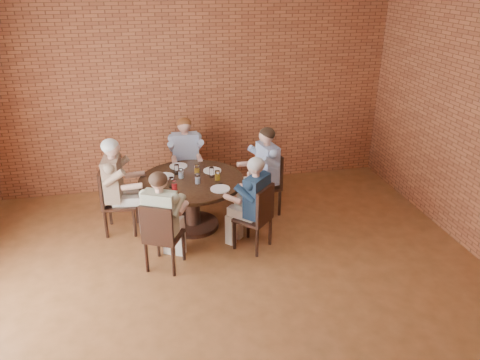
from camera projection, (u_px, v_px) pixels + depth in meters
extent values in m
plane|color=brown|center=(238.00, 315.00, 5.05)|extent=(7.00, 7.00, 0.00)
plane|color=brown|center=(192.00, 86.00, 7.46)|extent=(7.00, 0.00, 7.00)
cylinder|color=black|center=(193.00, 224.00, 6.77)|extent=(0.73, 0.73, 0.06)
cylinder|color=black|center=(192.00, 205.00, 6.64)|extent=(0.21, 0.21, 0.64)
cylinder|color=#321F12|center=(191.00, 181.00, 6.48)|extent=(1.46, 1.46, 0.05)
cube|color=black|center=(263.00, 187.00, 7.00)|extent=(0.51, 0.51, 0.04)
cube|color=black|center=(275.00, 168.00, 6.96)|extent=(0.12, 0.43, 0.49)
cylinder|color=black|center=(247.00, 197.00, 7.19)|extent=(0.04, 0.04, 0.41)
cylinder|color=black|center=(257.00, 207.00, 6.88)|extent=(0.04, 0.04, 0.41)
cylinder|color=black|center=(268.00, 193.00, 7.32)|extent=(0.04, 0.04, 0.41)
cylinder|color=black|center=(279.00, 203.00, 7.01)|extent=(0.04, 0.04, 0.41)
cube|color=black|center=(187.00, 173.00, 7.46)|extent=(0.44, 0.44, 0.04)
cube|color=black|center=(185.00, 154.00, 7.52)|extent=(0.43, 0.05, 0.49)
cylinder|color=black|center=(177.00, 192.00, 7.36)|extent=(0.04, 0.04, 0.41)
cylinder|color=black|center=(200.00, 190.00, 7.42)|extent=(0.04, 0.04, 0.41)
cylinder|color=black|center=(176.00, 182.00, 7.69)|extent=(0.04, 0.04, 0.41)
cylinder|color=black|center=(198.00, 180.00, 7.75)|extent=(0.04, 0.04, 0.41)
cube|color=black|center=(120.00, 203.00, 6.51)|extent=(0.49, 0.49, 0.04)
cube|color=black|center=(103.00, 186.00, 6.38)|extent=(0.09, 0.45, 0.51)
cylinder|color=black|center=(134.00, 223.00, 6.45)|extent=(0.04, 0.04, 0.41)
cylinder|color=black|center=(137.00, 210.00, 6.80)|extent=(0.04, 0.04, 0.41)
cylinder|color=black|center=(106.00, 225.00, 6.41)|extent=(0.04, 0.04, 0.41)
cylinder|color=black|center=(110.00, 212.00, 6.76)|extent=(0.04, 0.04, 0.41)
cube|color=black|center=(164.00, 236.00, 5.71)|extent=(0.55, 0.55, 0.04)
cube|color=black|center=(157.00, 225.00, 5.45)|extent=(0.38, 0.22, 0.47)
cylinder|color=black|center=(183.00, 246.00, 5.92)|extent=(0.04, 0.04, 0.41)
cylinder|color=black|center=(158.00, 243.00, 6.00)|extent=(0.04, 0.04, 0.41)
cylinder|color=black|center=(173.00, 261.00, 5.61)|extent=(0.04, 0.04, 0.41)
cylinder|color=black|center=(147.00, 257.00, 5.69)|extent=(0.04, 0.04, 0.41)
cube|color=black|center=(253.00, 218.00, 6.12)|extent=(0.57, 0.57, 0.04)
cube|color=black|center=(265.00, 205.00, 5.92)|extent=(0.31, 0.32, 0.46)
cylinder|color=black|center=(248.00, 224.00, 6.43)|extent=(0.04, 0.04, 0.41)
cylinder|color=black|center=(234.00, 235.00, 6.16)|extent=(0.04, 0.04, 0.41)
cylinder|color=black|center=(270.00, 231.00, 6.26)|extent=(0.04, 0.04, 0.41)
cylinder|color=black|center=(257.00, 243.00, 5.99)|extent=(0.04, 0.04, 0.41)
cylinder|color=white|center=(212.00, 171.00, 6.73)|extent=(0.26, 0.26, 0.01)
cylinder|color=white|center=(178.00, 166.00, 6.88)|extent=(0.26, 0.26, 0.01)
cylinder|color=white|center=(165.00, 176.00, 6.55)|extent=(0.26, 0.26, 0.01)
cylinder|color=white|center=(220.00, 189.00, 6.18)|extent=(0.26, 0.26, 0.01)
cylinder|color=white|center=(212.00, 172.00, 6.52)|extent=(0.07, 0.07, 0.14)
cylinder|color=white|center=(197.00, 170.00, 6.60)|extent=(0.07, 0.07, 0.14)
cylinder|color=white|center=(177.00, 169.00, 6.61)|extent=(0.07, 0.07, 0.14)
cylinder|color=white|center=(181.00, 173.00, 6.48)|extent=(0.07, 0.07, 0.14)
cylinder|color=white|center=(172.00, 182.00, 6.21)|extent=(0.07, 0.07, 0.14)
cylinder|color=white|center=(174.00, 185.00, 6.13)|extent=(0.07, 0.07, 0.14)
cylinder|color=white|center=(198.00, 179.00, 6.32)|extent=(0.07, 0.07, 0.14)
cylinder|color=white|center=(217.00, 176.00, 6.41)|extent=(0.07, 0.07, 0.14)
cube|color=black|center=(222.00, 185.00, 6.28)|extent=(0.12, 0.15, 0.01)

